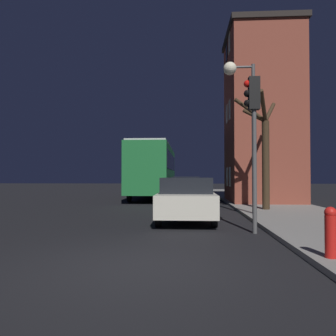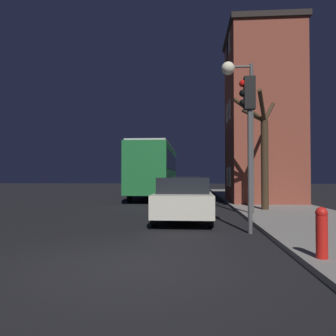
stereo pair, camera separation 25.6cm
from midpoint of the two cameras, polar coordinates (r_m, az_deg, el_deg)
The scene contains 10 objects.
ground_plane at distance 5.99m, azimuth -7.09°, elevation -16.61°, with size 120.00×120.00×0.00m, color black.
brick_building at distance 19.88m, azimuth 15.61°, elevation 8.79°, with size 4.02×4.89×9.85m.
streetlamp at distance 13.34m, azimuth 12.00°, elevation 11.63°, with size 1.23×0.51×5.92m.
traffic_light at distance 9.35m, azimuth 13.82°, elevation 7.96°, with size 0.43×0.24×4.30m.
bare_tree at distance 14.84m, azimuth 15.90°, elevation 3.36°, with size 2.16×2.51×4.95m.
bus at distance 23.26m, azimuth -2.73°, elevation 0.12°, with size 2.48×10.98×3.66m.
car_near_lane at distance 11.50m, azimuth 2.59°, elevation -5.30°, with size 1.90×4.39×1.51m.
car_mid_lane at distance 20.63m, azimuth 2.79°, elevation -3.57°, with size 1.84×3.97×1.52m.
car_far_lane at distance 28.17m, azimuth 3.64°, elevation -3.10°, with size 1.74×4.25×1.38m.
fire_hydrant at distance 6.52m, azimuth 25.45°, elevation -9.88°, with size 0.21×0.21×0.91m.
Camera 1 is at (0.92, -5.69, 1.58)m, focal length 35.00 mm.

